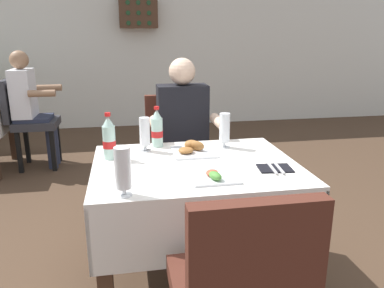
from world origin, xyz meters
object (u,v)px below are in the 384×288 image
(plate_near_camera, at_px, (214,176))
(background_chair_right, at_px, (27,118))
(seated_diner_far, at_px, (184,136))
(background_patron, at_px, (30,103))
(napkin_cutlery_set, at_px, (275,168))
(plate_far_diner, at_px, (193,149))
(chair_far_diner_seat, at_px, (175,152))
(beer_glass_left, at_px, (145,134))
(main_dining_table, at_px, (195,193))
(wall_bottle_rack, at_px, (138,13))
(cola_bottle_secondary, at_px, (109,139))
(beer_glass_right, at_px, (225,130))
(beer_glass_middle, at_px, (123,171))
(cola_bottle_primary, at_px, (157,129))

(plate_near_camera, height_order, background_chair_right, background_chair_right)
(seated_diner_far, distance_m, background_patron, 2.13)
(background_chair_right, height_order, background_patron, background_patron)
(background_chair_right, bearing_deg, napkin_cutlery_set, -54.26)
(plate_near_camera, relative_size, plate_far_diner, 0.93)
(chair_far_diner_seat, xyz_separation_m, beer_glass_left, (-0.25, -0.55, 0.30))
(beer_glass_left, relative_size, background_patron, 0.16)
(seated_diner_far, relative_size, beer_glass_left, 6.18)
(main_dining_table, distance_m, beer_glass_left, 0.47)
(main_dining_table, bearing_deg, wall_bottle_rack, 91.43)
(main_dining_table, relative_size, beer_glass_left, 5.36)
(seated_diner_far, distance_m, cola_bottle_secondary, 0.76)
(beer_glass_right, bearing_deg, main_dining_table, -131.20)
(napkin_cutlery_set, height_order, background_patron, background_patron)
(beer_glass_left, relative_size, wall_bottle_rack, 0.36)
(chair_far_diner_seat, bearing_deg, napkin_cutlery_set, -68.50)
(beer_glass_middle, distance_m, wall_bottle_rack, 4.48)
(chair_far_diner_seat, distance_m, background_patron, 2.02)
(beer_glass_right, bearing_deg, seated_diner_far, 111.74)
(plate_near_camera, relative_size, beer_glass_left, 1.12)
(beer_glass_left, bearing_deg, background_patron, 118.21)
(seated_diner_far, bearing_deg, napkin_cutlery_set, -68.87)
(seated_diner_far, xyz_separation_m, napkin_cutlery_set, (0.34, -0.88, 0.04))
(seated_diner_far, height_order, cola_bottle_secondary, seated_diner_far)
(background_chair_right, bearing_deg, plate_near_camera, -60.51)
(beer_glass_middle, height_order, cola_bottle_primary, cola_bottle_primary)
(plate_far_diner, bearing_deg, plate_near_camera, -86.29)
(beer_glass_left, relative_size, beer_glass_middle, 0.94)
(cola_bottle_secondary, bearing_deg, napkin_cutlery_set, -20.98)
(cola_bottle_primary, bearing_deg, main_dining_table, -64.46)
(seated_diner_far, distance_m, beer_glass_right, 0.51)
(beer_glass_right, distance_m, background_chair_right, 2.64)
(beer_glass_middle, bearing_deg, napkin_cutlery_set, 14.82)
(seated_diner_far, bearing_deg, cola_bottle_secondary, -132.26)
(chair_far_diner_seat, xyz_separation_m, cola_bottle_secondary, (-0.45, -0.66, 0.31))
(cola_bottle_primary, height_order, background_patron, background_patron)
(wall_bottle_rack, bearing_deg, plate_far_diner, -88.21)
(plate_near_camera, xyz_separation_m, cola_bottle_secondary, (-0.50, 0.40, 0.10))
(cola_bottle_primary, relative_size, background_patron, 0.20)
(chair_far_diner_seat, xyz_separation_m, background_patron, (-1.35, 1.50, 0.16))
(beer_glass_middle, xyz_separation_m, napkin_cutlery_set, (0.77, 0.20, -0.11))
(background_chair_right, bearing_deg, seated_diner_far, -47.95)
(background_chair_right, relative_size, wall_bottle_rack, 1.73)
(cola_bottle_secondary, bearing_deg, wall_bottle_rack, 84.77)
(seated_diner_far, bearing_deg, beer_glass_middle, -111.71)
(cola_bottle_secondary, bearing_deg, beer_glass_middle, -82.07)
(seated_diner_far, relative_size, beer_glass_middle, 5.79)
(napkin_cutlery_set, bearing_deg, main_dining_table, 157.51)
(napkin_cutlery_set, xyz_separation_m, background_chair_right, (-1.79, 2.49, -0.20))
(wall_bottle_rack, bearing_deg, background_patron, -126.29)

